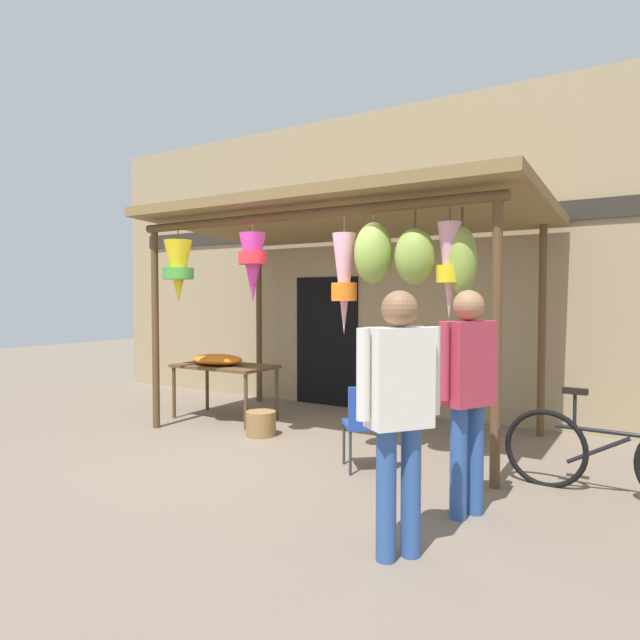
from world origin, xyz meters
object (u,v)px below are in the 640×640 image
Objects in this scene: display_table at (225,370)px; parked_bicycle at (610,456)px; flower_heap_on_table at (218,360)px; wicker_basket_by_table at (261,423)px; folding_chair at (367,420)px; customer_foreground at (468,382)px; vendor_in_orange at (399,400)px.

parked_bicycle reaches higher than display_table.
flower_heap_on_table is 2.12× the size of wicker_basket_by_table.
parked_bicycle reaches higher than folding_chair.
wicker_basket_by_table is (1.06, -0.41, -0.68)m from flower_heap_on_table.
display_table is 1.80× the size of flower_heap_on_table.
parked_bicycle is 1.01× the size of customer_foreground.
flower_heap_on_table is at bearing 146.86° from vendor_in_orange.
folding_chair is 1.85m from wicker_basket_by_table.
flower_heap_on_table is at bearing 158.50° from customer_foreground.
vendor_in_orange is (-1.07, -1.95, 0.68)m from parked_bicycle.
customer_foreground is (0.16, 0.91, 0.01)m from vendor_in_orange.
wicker_basket_by_table is 3.79m from parked_bicycle.
wicker_basket_by_table is 0.21× the size of customer_foreground.
folding_chair is at bearing -19.27° from flower_heap_on_table.
display_table is at bearing 173.08° from parked_bicycle.
folding_chair is at bearing 153.36° from customer_foreground.
vendor_in_orange is (3.78, -2.47, 0.20)m from flower_heap_on_table.
flower_heap_on_table is 0.44× the size of parked_bicycle.
folding_chair is at bearing -167.39° from parked_bicycle.
customer_foreground is (1.15, -0.58, 0.53)m from folding_chair.
customer_foreground reaches higher than display_table.
parked_bicycle reaches higher than wicker_basket_by_table.
parked_bicycle is (3.78, -0.10, 0.20)m from wicker_basket_by_table.
vendor_in_orange is (3.71, -2.53, 0.34)m from display_table.
wicker_basket_by_table is at bearing 178.46° from parked_bicycle.
wicker_basket_by_table is (1.00, -0.48, -0.53)m from display_table.
vendor_in_orange is (2.71, -2.05, 0.87)m from wicker_basket_by_table.
wicker_basket_by_table is at bearing 162.00° from folding_chair.
parked_bicycle is 2.32m from vendor_in_orange.
wicker_basket_by_table is (-1.73, 0.56, -0.35)m from folding_chair.
customer_foreground is at bearing 79.79° from vendor_in_orange.
display_table is 4.83m from parked_bicycle.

